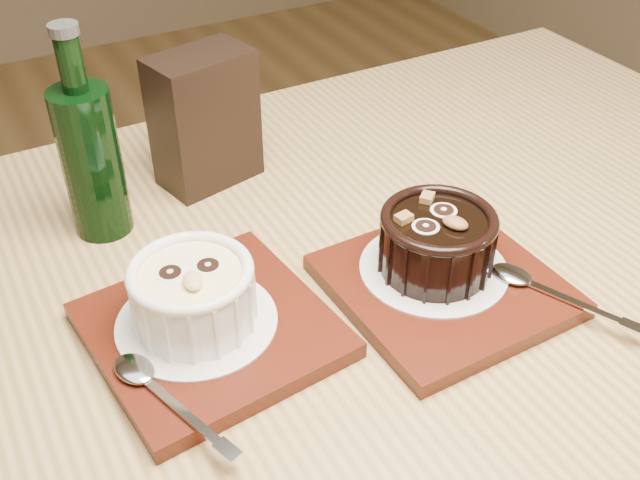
# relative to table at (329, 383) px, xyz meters

# --- Properties ---
(table) EXTENTS (1.20, 0.80, 0.75)m
(table) POSITION_rel_table_xyz_m (0.00, 0.00, 0.00)
(table) COLOR olive
(table) RESTS_ON ground
(tray_left) EXTENTS (0.20, 0.20, 0.01)m
(tray_left) POSITION_rel_table_xyz_m (-0.10, 0.02, 0.10)
(tray_left) COLOR #4F190D
(tray_left) RESTS_ON table
(doily_left) EXTENTS (0.13, 0.13, 0.00)m
(doily_left) POSITION_rel_table_xyz_m (-0.11, 0.02, 0.11)
(doily_left) COLOR white
(doily_left) RESTS_ON tray_left
(ramekin_white) EXTENTS (0.10, 0.10, 0.06)m
(ramekin_white) POSITION_rel_table_xyz_m (-0.11, 0.02, 0.14)
(ramekin_white) COLOR white
(ramekin_white) RESTS_ON doily_left
(spoon_left) EXTENTS (0.07, 0.14, 0.01)m
(spoon_left) POSITION_rel_table_xyz_m (-0.16, -0.04, 0.11)
(spoon_left) COLOR silver
(spoon_left) RESTS_ON tray_left
(tray_right) EXTENTS (0.18, 0.18, 0.01)m
(tray_right) POSITION_rel_table_xyz_m (0.10, -0.03, 0.10)
(tray_right) COLOR #4F190D
(tray_right) RESTS_ON table
(doily_right) EXTENTS (0.13, 0.13, 0.00)m
(doily_right) POSITION_rel_table_xyz_m (0.10, -0.01, 0.11)
(doily_right) COLOR white
(doily_right) RESTS_ON tray_right
(ramekin_dark) EXTENTS (0.10, 0.10, 0.06)m
(ramekin_dark) POSITION_rel_table_xyz_m (0.10, -0.01, 0.14)
(ramekin_dark) COLOR black
(ramekin_dark) RESTS_ON doily_right
(spoon_right) EXTENTS (0.08, 0.13, 0.01)m
(spoon_right) POSITION_rel_table_xyz_m (0.16, -0.09, 0.11)
(spoon_right) COLOR silver
(spoon_right) RESTS_ON tray_right
(condiment_stand) EXTENTS (0.11, 0.08, 0.14)m
(condiment_stand) POSITION_rel_table_xyz_m (-0.01, 0.24, 0.16)
(condiment_stand) COLOR black
(condiment_stand) RESTS_ON table
(green_bottle) EXTENTS (0.05, 0.05, 0.20)m
(green_bottle) POSITION_rel_table_xyz_m (-0.13, 0.21, 0.17)
(green_bottle) COLOR black
(green_bottle) RESTS_ON table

